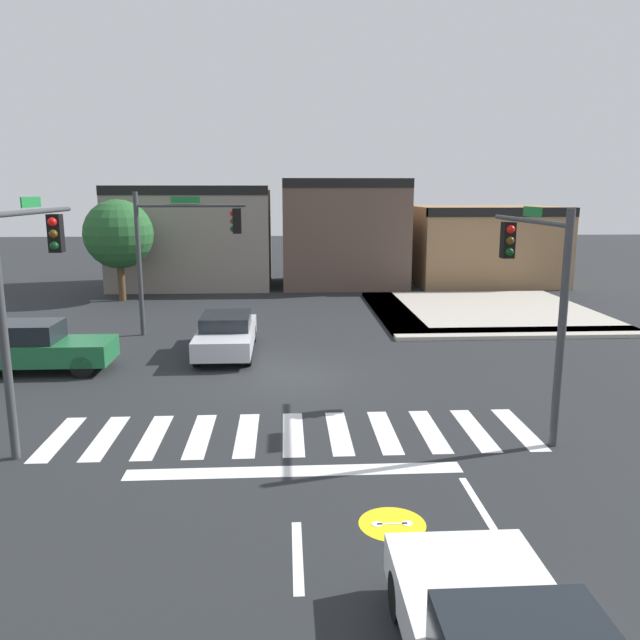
# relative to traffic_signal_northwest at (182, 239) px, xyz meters

# --- Properties ---
(ground_plane) EXTENTS (120.00, 120.00, 0.00)m
(ground_plane) POSITION_rel_traffic_signal_northwest_xyz_m (4.07, -6.01, -3.73)
(ground_plane) COLOR #232628
(crosswalk_near) EXTENTS (11.22, 2.69, 0.01)m
(crosswalk_near) POSITION_rel_traffic_signal_northwest_xyz_m (4.07, -10.51, -3.73)
(crosswalk_near) COLOR silver
(crosswalk_near) RESTS_ON ground_plane
(bike_detector_marking) EXTENTS (1.15, 1.15, 0.01)m
(bike_detector_marking) POSITION_rel_traffic_signal_northwest_xyz_m (5.70, -14.64, -3.73)
(bike_detector_marking) COLOR yellow
(bike_detector_marking) RESTS_ON ground_plane
(curb_corner_northeast) EXTENTS (10.00, 10.60, 0.15)m
(curb_corner_northeast) POSITION_rel_traffic_signal_northwest_xyz_m (12.56, 3.41, -3.66)
(curb_corner_northeast) COLOR #B2AA9E
(curb_corner_northeast) RESTS_ON ground_plane
(storefront_row) EXTENTS (26.15, 6.83, 6.20)m
(storefront_row) POSITION_rel_traffic_signal_northwest_xyz_m (6.70, 13.12, -0.94)
(storefront_row) COLOR gray
(storefront_row) RESTS_ON ground_plane
(traffic_signal_northwest) EXTENTS (4.21, 0.32, 5.52)m
(traffic_signal_northwest) POSITION_rel_traffic_signal_northwest_xyz_m (0.00, 0.00, 0.00)
(traffic_signal_northwest) COLOR #383A3D
(traffic_signal_northwest) RESTS_ON ground_plane
(traffic_signal_southeast) EXTENTS (0.32, 4.67, 5.20)m
(traffic_signal_southeast) POSITION_rel_traffic_signal_northwest_xyz_m (9.84, -9.82, -0.10)
(traffic_signal_southeast) COLOR #383A3D
(traffic_signal_southeast) RESTS_ON ground_plane
(traffic_signal_southwest) EXTENTS (0.32, 4.61, 5.52)m
(traffic_signal_southwest) POSITION_rel_traffic_signal_northwest_xyz_m (-1.80, -9.98, 0.07)
(traffic_signal_southwest) COLOR #383A3D
(traffic_signal_southwest) RESTS_ON ground_plane
(car_green) EXTENTS (4.38, 1.77, 1.57)m
(car_green) POSITION_rel_traffic_signal_northwest_xyz_m (-3.83, -4.93, -2.94)
(car_green) COLOR #1E6638
(car_green) RESTS_ON ground_plane
(car_silver) EXTENTS (1.86, 4.67, 1.38)m
(car_silver) POSITION_rel_traffic_signal_northwest_xyz_m (1.88, -3.02, -3.03)
(car_silver) COLOR #B7BABF
(car_silver) RESTS_ON ground_plane
(roadside_tree) EXTENTS (3.46, 3.46, 5.13)m
(roadside_tree) POSITION_rel_traffic_signal_northwest_xyz_m (-4.43, 7.99, -0.35)
(roadside_tree) COLOR #4C3823
(roadside_tree) RESTS_ON ground_plane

